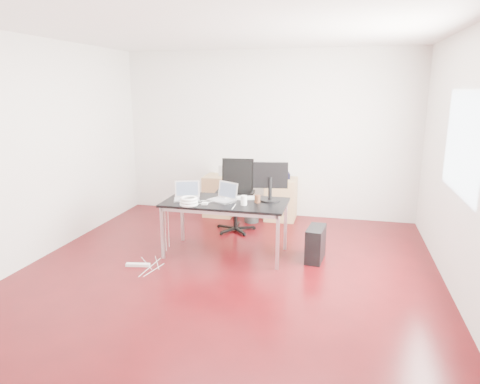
% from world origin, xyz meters
% --- Properties ---
extents(room_shell, '(5.00, 5.00, 5.00)m').
position_xyz_m(room_shell, '(0.04, 0.00, 1.40)').
color(room_shell, '#3A0609').
rests_on(room_shell, ground).
extents(desk, '(1.60, 0.80, 0.73)m').
position_xyz_m(desk, '(-0.18, 0.48, 0.68)').
color(desk, black).
rests_on(desk, ground).
extents(office_chair, '(0.52, 0.54, 1.08)m').
position_xyz_m(office_chair, '(-0.30, 1.53, 0.61)').
color(office_chair, black).
rests_on(office_chair, ground).
extents(filing_cabinet_left, '(0.50, 0.50, 0.70)m').
position_xyz_m(filing_cabinet_left, '(-0.78, 2.23, 0.35)').
color(filing_cabinet_left, '#A58052').
rests_on(filing_cabinet_left, ground).
extents(filing_cabinet_right, '(0.50, 0.50, 0.70)m').
position_xyz_m(filing_cabinet_right, '(0.30, 2.23, 0.35)').
color(filing_cabinet_right, '#A58052').
rests_on(filing_cabinet_right, ground).
extents(pc_tower, '(0.25, 0.47, 0.44)m').
position_xyz_m(pc_tower, '(1.00, 0.55, 0.22)').
color(pc_tower, black).
rests_on(pc_tower, ground).
extents(wastebasket, '(0.28, 0.28, 0.28)m').
position_xyz_m(wastebasket, '(-0.14, 1.94, 0.14)').
color(wastebasket, black).
rests_on(wastebasket, ground).
extents(power_strip, '(0.31, 0.12, 0.04)m').
position_xyz_m(power_strip, '(-1.14, -0.18, 0.02)').
color(power_strip, white).
rests_on(power_strip, ground).
extents(laptop_left, '(0.40, 0.35, 0.23)m').
position_xyz_m(laptop_left, '(-0.71, 0.47, 0.79)').
color(laptop_left, silver).
rests_on(laptop_left, desk).
extents(laptop_right, '(0.41, 0.38, 0.23)m').
position_xyz_m(laptop_right, '(-0.21, 0.53, 0.79)').
color(laptop_right, silver).
rests_on(laptop_right, desk).
extents(monitor, '(0.45, 0.26, 0.51)m').
position_xyz_m(monitor, '(0.38, 0.66, 1.01)').
color(monitor, black).
rests_on(monitor, desk).
extents(keyboard, '(0.46, 0.26, 0.02)m').
position_xyz_m(keyboard, '(-0.01, 0.66, 0.74)').
color(keyboard, white).
rests_on(keyboard, desk).
extents(cup_white, '(0.09, 0.09, 0.12)m').
position_xyz_m(cup_white, '(0.10, 0.36, 0.79)').
color(cup_white, white).
rests_on(cup_white, desk).
extents(cup_brown, '(0.08, 0.08, 0.10)m').
position_xyz_m(cup_brown, '(0.24, 0.52, 0.78)').
color(cup_brown, '#4E2C1B').
rests_on(cup_brown, desk).
extents(cable_coil, '(0.24, 0.24, 0.11)m').
position_xyz_m(cable_coil, '(-0.57, 0.18, 0.78)').
color(cable_coil, white).
rests_on(cable_coil, desk).
extents(power_adapter, '(0.07, 0.07, 0.03)m').
position_xyz_m(power_adapter, '(-0.39, 0.27, 0.74)').
color(power_adapter, white).
rests_on(power_adapter, desk).
extents(speaker, '(0.09, 0.08, 0.18)m').
position_xyz_m(speaker, '(-0.74, 2.23, 0.79)').
color(speaker, '#9E9E9E').
rests_on(speaker, filing_cabinet_left).
extents(navy_garment, '(0.35, 0.31, 0.09)m').
position_xyz_m(navy_garment, '(0.28, 2.28, 0.74)').
color(navy_garment, black).
rests_on(navy_garment, filing_cabinet_right).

